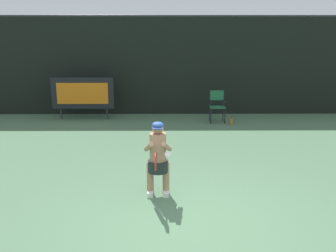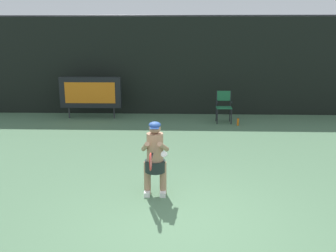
{
  "view_description": "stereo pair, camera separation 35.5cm",
  "coord_description": "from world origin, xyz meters",
  "px_view_note": "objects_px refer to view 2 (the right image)",
  "views": [
    {
      "loc": [
        -0.37,
        -5.44,
        3.0
      ],
      "look_at": [
        -0.3,
        2.34,
        1.05
      ],
      "focal_mm": 39.51,
      "sensor_mm": 36.0,
      "label": 1
    },
    {
      "loc": [
        -0.01,
        -5.43,
        3.0
      ],
      "look_at": [
        -0.3,
        2.34,
        1.05
      ],
      "focal_mm": 39.51,
      "sensor_mm": 36.0,
      "label": 2
    }
  ],
  "objects_px": {
    "umpire_chair": "(224,105)",
    "water_bottle": "(238,122)",
    "scoreboard": "(91,92)",
    "tennis_racket": "(151,161)",
    "tennis_player": "(155,156)"
  },
  "relations": [
    {
      "from": "scoreboard",
      "to": "umpire_chair",
      "type": "xyz_separation_m",
      "value": [
        4.72,
        -0.46,
        -0.33
      ]
    },
    {
      "from": "water_bottle",
      "to": "tennis_racket",
      "type": "height_order",
      "value": "tennis_racket"
    },
    {
      "from": "water_bottle",
      "to": "tennis_player",
      "type": "relative_size",
      "value": 0.19
    },
    {
      "from": "umpire_chair",
      "to": "tennis_racket",
      "type": "bearing_deg",
      "value": -106.64
    },
    {
      "from": "tennis_racket",
      "to": "umpire_chair",
      "type": "bearing_deg",
      "value": 84.39
    },
    {
      "from": "scoreboard",
      "to": "water_bottle",
      "type": "distance_m",
      "value": 5.3
    },
    {
      "from": "water_bottle",
      "to": "umpire_chair",
      "type": "bearing_deg",
      "value": 135.61
    },
    {
      "from": "tennis_player",
      "to": "water_bottle",
      "type": "bearing_deg",
      "value": 66.8
    },
    {
      "from": "umpire_chair",
      "to": "tennis_player",
      "type": "distance_m",
      "value": 6.31
    },
    {
      "from": "water_bottle",
      "to": "tennis_racket",
      "type": "relative_size",
      "value": 0.44
    },
    {
      "from": "scoreboard",
      "to": "tennis_racket",
      "type": "height_order",
      "value": "scoreboard"
    },
    {
      "from": "umpire_chair",
      "to": "water_bottle",
      "type": "distance_m",
      "value": 0.79
    },
    {
      "from": "umpire_chair",
      "to": "water_bottle",
      "type": "bearing_deg",
      "value": -44.39
    },
    {
      "from": "scoreboard",
      "to": "tennis_racket",
      "type": "xyz_separation_m",
      "value": [
        2.75,
        -7.06,
        -0.07
      ]
    },
    {
      "from": "water_bottle",
      "to": "tennis_racket",
      "type": "bearing_deg",
      "value": -111.38
    }
  ]
}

